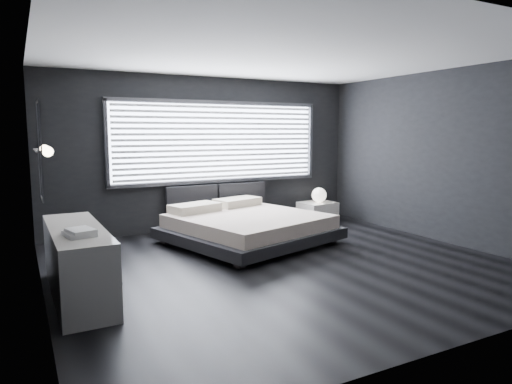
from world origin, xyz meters
TOP-DOWN VIEW (x-y plane):
  - room at (0.00, 0.00)m, footprint 6.04×6.00m
  - window at (0.20, 2.70)m, footprint 4.14×0.09m
  - headboard at (0.11, 2.64)m, footprint 1.96×0.16m
  - sconce_near at (-2.88, 0.05)m, footprint 0.18×0.11m
  - sconce_far at (-2.88, 0.65)m, footprint 0.18×0.11m
  - wall_art_upper at (-2.98, -0.55)m, footprint 0.01×0.48m
  - wall_art_lower at (-2.98, -0.30)m, footprint 0.01×0.48m
  - bed at (0.10, 1.35)m, footprint 2.85×2.78m
  - nightstand at (2.15, 2.27)m, footprint 0.73×0.63m
  - orb_lamp at (2.17, 2.26)m, footprint 0.29×0.29m
  - dresser at (-2.65, 0.00)m, footprint 0.57×1.95m
  - book_stack at (-2.66, -0.43)m, footprint 0.31×0.39m

SIDE VIEW (x-z plane):
  - nightstand at x=2.15m, z-range 0.00..0.39m
  - bed at x=0.10m, z-range -0.02..0.58m
  - dresser at x=-2.65m, z-range 0.00..0.78m
  - orb_lamp at x=2.17m, z-range 0.39..0.68m
  - headboard at x=0.11m, z-range 0.31..0.83m
  - book_stack at x=-2.66m, z-range 0.77..0.84m
  - wall_art_lower at x=-2.98m, z-range 1.14..1.62m
  - room at x=0.00m, z-range 0.00..2.80m
  - sconce_near at x=-2.88m, z-range 1.55..1.66m
  - sconce_far at x=-2.88m, z-range 1.55..1.66m
  - window at x=0.20m, z-range 0.85..2.37m
  - wall_art_upper at x=-2.98m, z-range 1.61..2.09m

